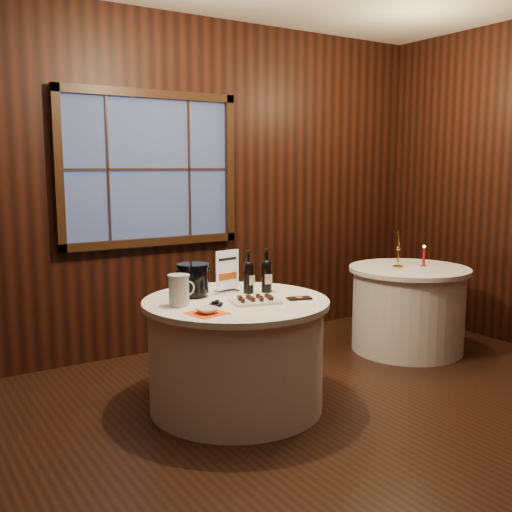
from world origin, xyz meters
TOP-DOWN VIEW (x-y plane):
  - ground at (0.00, 0.00)m, footprint 6.00×6.00m
  - back_wall at (0.00, 2.48)m, footprint 6.00×0.10m
  - main_table at (0.00, 1.00)m, footprint 1.28×1.28m
  - side_table at (2.00, 1.30)m, footprint 1.08×1.08m
  - sign_stand at (0.06, 1.22)m, footprint 0.20×0.12m
  - port_bottle_left at (0.18, 1.13)m, footprint 0.07×0.08m
  - port_bottle_right at (0.31, 1.09)m, footprint 0.08×0.08m
  - ice_bucket at (-0.20, 1.24)m, footprint 0.23×0.23m
  - chocolate_plate at (0.06, 0.85)m, footprint 0.36×0.28m
  - chocolate_box at (0.37, 0.77)m, footprint 0.18×0.13m
  - grape_bunch at (-0.22, 0.85)m, footprint 0.19×0.11m
  - glass_pitcher at (-0.40, 1.04)m, footprint 0.19×0.14m
  - orange_napkin at (-0.35, 0.75)m, footprint 0.25×0.25m
  - cracker_bowl at (-0.35, 0.75)m, footprint 0.16×0.16m
  - brass_candlestick at (1.89, 1.34)m, footprint 0.10×0.10m
  - red_candle at (2.13, 1.25)m, footprint 0.05×0.05m

SIDE VIEW (x-z plane):
  - ground at x=0.00m, z-range 0.00..0.00m
  - main_table at x=0.00m, z-range 0.00..0.77m
  - side_table at x=2.00m, z-range 0.00..0.77m
  - orange_napkin at x=-0.35m, z-range 0.77..0.77m
  - chocolate_box at x=0.37m, z-range 0.77..0.78m
  - chocolate_plate at x=0.06m, z-range 0.77..0.81m
  - cracker_bowl at x=-0.35m, z-range 0.77..0.81m
  - grape_bunch at x=-0.22m, z-range 0.77..0.81m
  - red_candle at x=2.13m, z-range 0.75..0.95m
  - glass_pitcher at x=-0.40m, z-range 0.77..0.98m
  - sign_stand at x=0.06m, z-range 0.72..1.04m
  - ice_bucket at x=-0.20m, z-range 0.78..1.01m
  - brass_candlestick at x=1.89m, z-range 0.72..1.07m
  - port_bottle_left at x=0.18m, z-range 0.75..1.06m
  - port_bottle_right at x=0.31m, z-range 0.75..1.06m
  - back_wall at x=0.00m, z-range 0.04..3.04m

